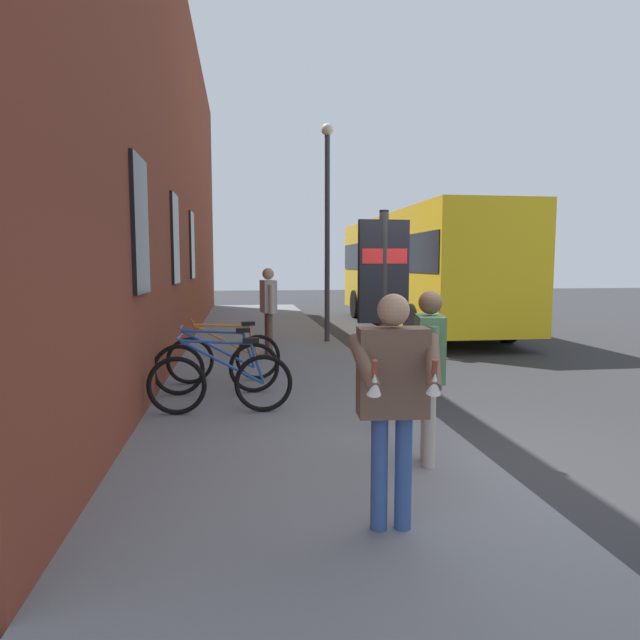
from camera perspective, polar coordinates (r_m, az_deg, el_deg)
The scene contains 12 objects.
ground at distance 11.48m, azimuth 8.77°, elevation -4.05°, with size 60.00×60.00×0.00m, color #2D2D30.
sidewalk_pavement at distance 12.96m, azimuth -5.58°, elevation -2.60°, with size 24.00×3.50×0.12m, color slate.
station_facade at distance 14.06m, azimuth -14.60°, elevation 14.75°, with size 22.00×0.65×8.37m.
bicycle_by_door at distance 6.92m, azimuth -10.15°, elevation -6.32°, with size 0.48×1.77×0.97m.
bicycle_leaning_wall at distance 7.95m, azimuth -10.54°, elevation -4.75°, with size 0.48×1.77×0.97m.
bicycle_nearest_sign at distance 8.73m, azimuth -9.75°, elevation -3.78°, with size 0.49×1.76×0.97m.
transit_info_sign at distance 5.99m, azimuth 6.54°, elevation 3.53°, with size 0.11×0.55×2.40m.
city_bus at distance 17.02m, azimuth 10.10°, elevation 5.62°, with size 10.51×2.67×3.35m.
pedestrian_crossing_street at distance 11.16m, azimuth -5.35°, elevation 1.86°, with size 0.65×0.33×1.75m.
pedestrian_by_facade at distance 5.10m, azimuth 11.21°, elevation -4.00°, with size 0.60×0.32×1.60m.
tourist_with_hotdogs at distance 3.78m, azimuth 7.54°, elevation -6.81°, with size 0.58×0.63×1.64m.
street_lamp at distance 13.08m, azimuth 0.75°, elevation 10.92°, with size 0.28×0.28×5.04m.
Camera 1 is at (-4.81, 2.31, 1.95)m, focal length 31.03 mm.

